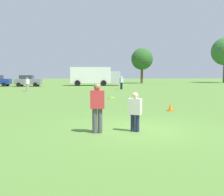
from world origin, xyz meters
TOP-DOWN VIEW (x-y plane):
  - ground_plane at (0.00, 0.00)m, footprint 199.60×199.60m
  - player_thrower at (-1.50, -0.47)m, footprint 0.49×0.28m
  - player_defender at (-0.14, -0.37)m, footprint 0.51×0.43m
  - frisbee at (-1.03, -0.57)m, footprint 0.27×0.27m
  - traffic_cone at (2.82, 4.66)m, footprint 0.32×0.32m
  - parked_car_mid_right at (-11.41, 34.03)m, footprint 4.23×2.27m
  - box_truck at (-0.61, 36.08)m, footprint 8.54×3.10m
  - bystander_far_jogger at (-8.84, 21.93)m, footprint 0.48×0.53m
  - bystander_field_marshal at (2.68, 24.80)m, footprint 0.55×0.52m
  - tree_center_elm at (9.82, 45.61)m, footprint 4.59×4.59m

SIDE VIEW (x-z plane):
  - ground_plane at x=0.00m, z-range 0.00..0.00m
  - traffic_cone at x=2.82m, z-range -0.01..0.47m
  - player_defender at x=-0.14m, z-range 0.08..1.49m
  - parked_car_mid_right at x=-11.41m, z-range 0.01..1.83m
  - bystander_far_jogger at x=-8.84m, z-range 0.11..1.77m
  - player_thrower at x=-1.50m, z-range 0.11..1.86m
  - bystander_field_marshal at x=2.68m, z-range 0.11..1.86m
  - frisbee at x=-1.03m, z-range 1.21..1.29m
  - box_truck at x=-0.61m, z-range 0.16..3.34m
  - tree_center_elm at x=9.82m, z-range 1.40..8.87m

